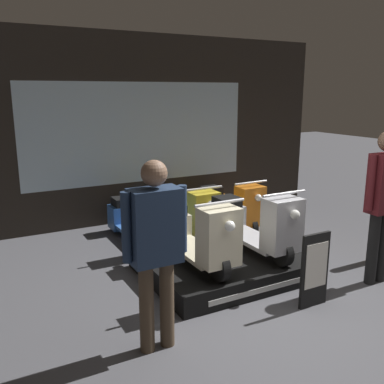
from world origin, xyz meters
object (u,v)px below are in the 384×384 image
object	(u,v)px
scooter_backrow_1	(186,213)
scooter_backrow_2	(230,206)
person_right_browsing	(383,197)
price_sign_board	(315,270)
scooter_display_left	(194,234)
scooter_display_right	(253,224)
person_left_browsing	(156,241)
street_bollard	(382,225)
scooter_backrow_0	(137,220)

from	to	relation	value
scooter_backrow_1	scooter_backrow_2	xyz separation A→B (m)	(0.84, 0.00, 0.00)
person_right_browsing	price_sign_board	world-z (taller)	person_right_browsing
person_right_browsing	scooter_display_left	bearing A→B (deg)	151.54
scooter_display_right	person_left_browsing	world-z (taller)	person_left_browsing
street_bollard	scooter_backrow_1	bearing A→B (deg)	129.27
scooter_backrow_1	person_right_browsing	xyz separation A→B (m)	(1.18, -2.65, 0.71)
scooter_backrow_0	person_left_browsing	distance (m)	2.86
price_sign_board	scooter_backrow_2	bearing A→B (deg)	74.86
scooter_display_right	scooter_backrow_1	distance (m)	1.63
scooter_backrow_2	scooter_display_right	bearing A→B (deg)	-114.06
scooter_backrow_0	street_bollard	distance (m)	3.45
scooter_backrow_1	person_left_browsing	xyz separation A→B (m)	(-1.68, -2.65, 0.66)
scooter_display_right	scooter_backrow_2	world-z (taller)	scooter_display_right
scooter_display_right	scooter_backrow_0	size ratio (longest dim) A/B	1.00
scooter_display_right	scooter_backrow_0	distance (m)	1.89
scooter_backrow_0	price_sign_board	world-z (taller)	scooter_backrow_0
scooter_backrow_0	person_right_browsing	bearing A→B (deg)	-52.72
scooter_backrow_0	street_bollard	xyz separation A→B (m)	(2.65, -2.21, 0.15)
scooter_backrow_2	person_right_browsing	bearing A→B (deg)	-82.55
scooter_display_left	person_right_browsing	world-z (taller)	person_right_browsing
scooter_display_left	scooter_backrow_1	size ratio (longest dim) A/B	1.00
scooter_backrow_2	street_bollard	world-z (taller)	street_bollard
price_sign_board	street_bollard	world-z (taller)	street_bollard
scooter_display_left	street_bollard	distance (m)	2.62
scooter_display_right	person_right_browsing	distance (m)	1.56
scooter_display_left	person_left_browsing	world-z (taller)	person_left_browsing
scooter_backrow_1	street_bollard	world-z (taller)	street_bollard
person_left_browsing	person_right_browsing	distance (m)	2.86
street_bollard	scooter_backrow_0	bearing A→B (deg)	140.09
price_sign_board	street_bollard	size ratio (longest dim) A/B	0.82
person_right_browsing	street_bollard	bearing A→B (deg)	34.94
scooter_display_right	price_sign_board	bearing A→B (deg)	-91.22
scooter_backrow_0	person_right_browsing	world-z (taller)	person_right_browsing
scooter_backrow_0	scooter_backrow_2	world-z (taller)	same
scooter_backrow_2	scooter_backrow_1	bearing A→B (deg)	180.00
scooter_backrow_2	scooter_display_left	bearing A→B (deg)	-134.45
scooter_backrow_2	price_sign_board	distance (m)	2.84
scooter_display_left	scooter_backrow_1	world-z (taller)	scooter_display_left
scooter_backrow_1	street_bollard	xyz separation A→B (m)	(1.81, -2.21, 0.15)
scooter_backrow_0	scooter_backrow_1	size ratio (longest dim) A/B	1.00
scooter_backrow_2	street_bollard	size ratio (longest dim) A/B	1.63
scooter_backrow_1	price_sign_board	distance (m)	2.75
person_left_browsing	scooter_display_left	bearing A→B (deg)	48.01
scooter_display_left	scooter_display_right	xyz separation A→B (m)	(0.86, 0.00, 0.00)
scooter_backrow_0	price_sign_board	distance (m)	2.90
scooter_display_right	scooter_display_left	bearing A→B (deg)	180.00
person_left_browsing	street_bollard	xyz separation A→B (m)	(3.49, 0.44, -0.51)
scooter_backrow_1	price_sign_board	xyz separation A→B (m)	(0.09, -2.74, 0.06)
scooter_display_right	street_bollard	size ratio (longest dim) A/B	1.63
person_left_browsing	price_sign_board	size ratio (longest dim) A/B	2.09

